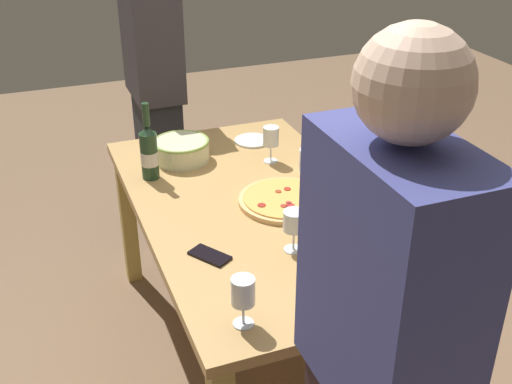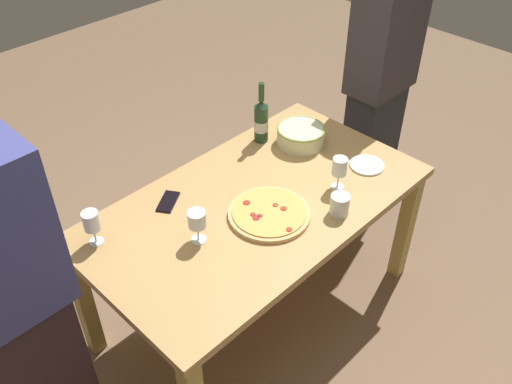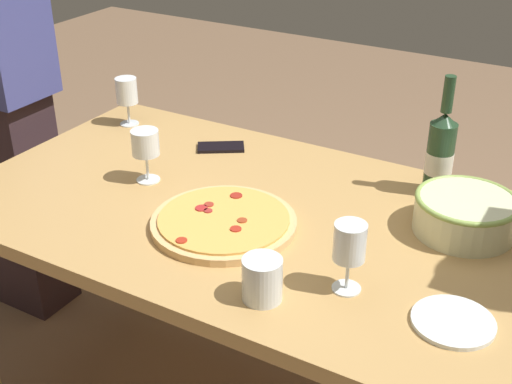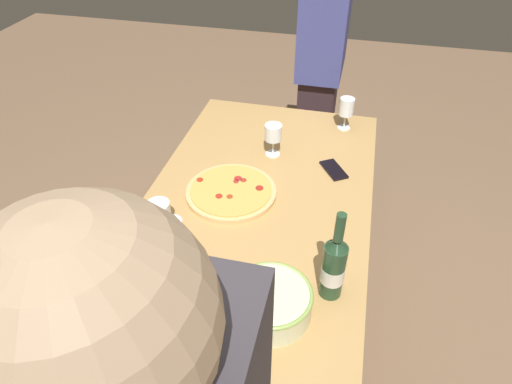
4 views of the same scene
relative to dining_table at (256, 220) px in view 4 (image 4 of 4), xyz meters
name	(u,v)px [view 4 (image 4 of 4)]	position (x,y,z in m)	size (l,w,h in m)	color
ground_plane	(256,316)	(0.00, 0.00, -0.66)	(8.00, 8.00, 0.00)	brown
dining_table	(256,220)	(0.00, 0.00, 0.00)	(1.60, 0.90, 0.75)	tan
pizza	(231,192)	(-0.03, -0.11, 0.11)	(0.37, 0.37, 0.03)	#E3B272
serving_bowl	(271,302)	(0.50, 0.16, 0.15)	(0.25, 0.25, 0.10)	beige
wine_bottle	(334,267)	(0.38, 0.33, 0.21)	(0.07, 0.07, 0.33)	#223F26
wine_glass_near_pizza	(173,232)	(0.34, -0.20, 0.21)	(0.07, 0.07, 0.16)	white
wine_glass_by_bottle	(273,133)	(-0.35, -0.01, 0.20)	(0.08, 0.08, 0.15)	white
wine_glass_far_left	(346,108)	(-0.66, 0.29, 0.20)	(0.07, 0.07, 0.16)	white
cup_amber	(159,213)	(0.20, -0.32, 0.14)	(0.09, 0.09, 0.10)	white
side_plate	(149,309)	(0.58, -0.20, 0.10)	(0.17, 0.17, 0.01)	white
cell_phone	(334,170)	(-0.29, 0.28, 0.10)	(0.07, 0.14, 0.01)	black
person_guest_left	(321,66)	(-1.11, 0.11, 0.22)	(0.43, 0.24, 1.72)	#322227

